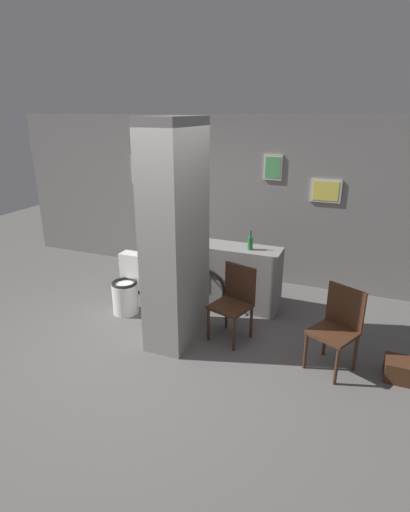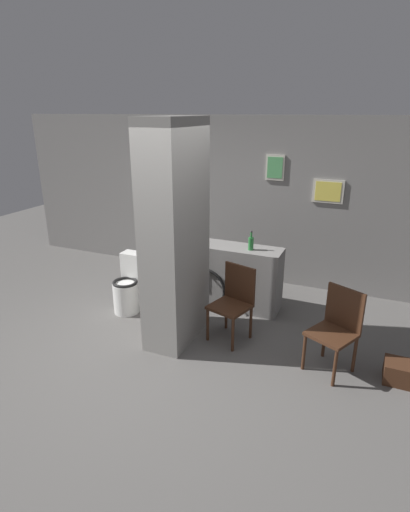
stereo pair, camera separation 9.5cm
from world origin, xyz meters
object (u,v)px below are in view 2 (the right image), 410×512
object	(u,v)px
chair_near_pillar	(234,300)
bottle_tall	(251,243)
toilet	(128,287)
chair_by_doorway	(336,327)
bicycle	(175,282)

from	to	relation	value
chair_near_pillar	bottle_tall	bearing A→B (deg)	109.15
toilet	bottle_tall	world-z (taller)	bottle_tall
chair_near_pillar	chair_by_doorway	world-z (taller)	same
toilet	chair_near_pillar	size ratio (longest dim) A/B	0.87
bicycle	bottle_tall	xyz separation A→B (m)	(1.05, 0.20, 0.67)
bottle_tall	toilet	bearing A→B (deg)	-157.00
bicycle	toilet	bearing A→B (deg)	-137.30
bicycle	bottle_tall	bearing A→B (deg)	10.71
chair_near_pillar	bottle_tall	xyz separation A→B (m)	(-0.04, 0.76, 0.49)
chair_near_pillar	bottle_tall	size ratio (longest dim) A/B	3.41
chair_near_pillar	bicycle	world-z (taller)	chair_near_pillar
toilet	bicycle	bearing A→B (deg)	42.70
chair_by_doorway	bottle_tall	size ratio (longest dim) A/B	3.41
chair_by_doorway	bicycle	xyz separation A→B (m)	(-2.30, 0.74, -0.18)
toilet	bicycle	size ratio (longest dim) A/B	0.51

